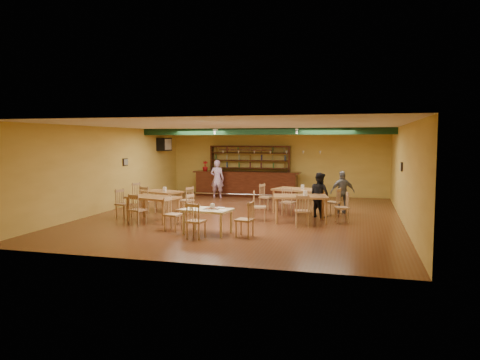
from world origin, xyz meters
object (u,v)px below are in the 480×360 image
(bar_counter, at_px, (247,184))
(patron_right_a, at_px, (320,195))
(near_table, at_px, (208,221))
(dining_table_c, at_px, (153,209))
(dining_table_d, at_px, (300,209))
(dining_table_a, at_px, (162,201))
(patron_bar, at_px, (217,179))
(dining_table_b, at_px, (298,201))

(bar_counter, xyz_separation_m, patron_right_a, (3.67, -4.77, 0.18))
(near_table, bearing_deg, dining_table_c, 156.83)
(dining_table_d, distance_m, near_table, 3.29)
(dining_table_c, xyz_separation_m, patron_right_a, (4.96, 2.10, 0.35))
(dining_table_d, bearing_deg, dining_table_a, 157.77)
(dining_table_a, height_order, patron_right_a, patron_right_a)
(dining_table_c, xyz_separation_m, patron_bar, (0.16, 6.05, 0.45))
(dining_table_a, height_order, dining_table_c, dining_table_c)
(dining_table_a, bearing_deg, dining_table_b, 29.38)
(near_table, height_order, patron_bar, patron_bar)
(bar_counter, distance_m, dining_table_c, 6.99)
(dining_table_a, xyz_separation_m, patron_bar, (0.83, 3.96, 0.48))
(dining_table_d, xyz_separation_m, near_table, (-2.19, -2.46, -0.07))
(dining_table_a, relative_size, dining_table_d, 0.86)
(patron_right_a, bearing_deg, dining_table_c, 64.94)
(bar_counter, distance_m, patron_bar, 1.42)
(dining_table_b, xyz_separation_m, patron_right_a, (0.80, -0.80, 0.32))
(bar_counter, bearing_deg, dining_table_a, -112.20)
(dining_table_c, xyz_separation_m, near_table, (2.26, -1.36, -0.05))
(dining_table_a, bearing_deg, bar_counter, 87.61)
(near_table, relative_size, patron_bar, 0.75)
(bar_counter, height_order, near_table, bar_counter)
(dining_table_b, bearing_deg, bar_counter, 142.92)
(dining_table_a, relative_size, dining_table_c, 0.91)
(dining_table_d, height_order, patron_bar, patron_bar)
(patron_bar, bearing_deg, dining_table_c, 87.01)
(dining_table_d, distance_m, patron_right_a, 1.17)
(dining_table_c, distance_m, dining_table_d, 4.59)
(dining_table_a, bearing_deg, near_table, -29.81)
(bar_counter, relative_size, patron_right_a, 3.27)
(dining_table_c, relative_size, near_table, 1.23)
(bar_counter, xyz_separation_m, dining_table_a, (-1.95, -4.79, -0.21))
(dining_table_a, height_order, dining_table_d, dining_table_d)
(bar_counter, relative_size, near_table, 3.82)
(dining_table_d, bearing_deg, near_table, -143.07)
(bar_counter, xyz_separation_m, near_table, (0.98, -8.23, -0.23))
(dining_table_b, height_order, near_table, dining_table_b)
(bar_counter, distance_m, dining_table_d, 6.59)
(dining_table_b, distance_m, patron_bar, 5.11)
(dining_table_b, height_order, patron_right_a, patron_right_a)
(dining_table_c, height_order, patron_bar, patron_bar)
(dining_table_a, xyz_separation_m, patron_right_a, (5.63, 0.01, 0.38))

